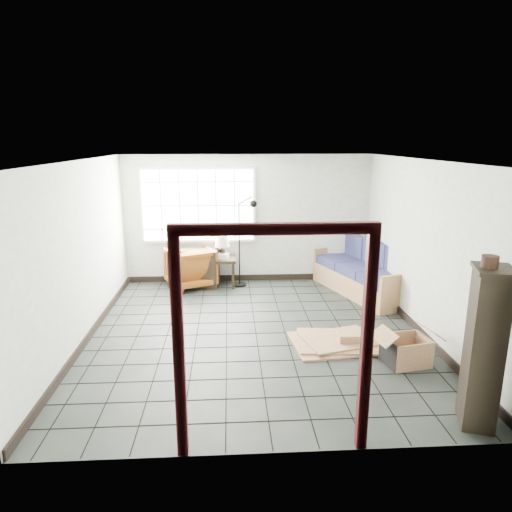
{
  "coord_description": "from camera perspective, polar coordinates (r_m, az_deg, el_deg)",
  "views": [
    {
      "loc": [
        -0.39,
        -6.45,
        2.88
      ],
      "look_at": [
        0.02,
        0.3,
        1.15
      ],
      "focal_mm": 32.0,
      "sensor_mm": 36.0,
      "label": 1
    }
  ],
  "objects": [
    {
      "name": "ground",
      "position": [
        7.08,
        -0.01,
        -9.66
      ],
      "size": [
        5.5,
        5.5,
        0.0
      ],
      "primitive_type": "plane",
      "color": "black",
      "rests_on": "ground"
    },
    {
      "name": "room_shell",
      "position": [
        6.6,
        -0.03,
        3.88
      ],
      "size": [
        5.02,
        5.52,
        2.61
      ],
      "color": "#A6ABA4",
      "rests_on": "ground"
    },
    {
      "name": "window_panel",
      "position": [
        9.26,
        -7.25,
        6.3
      ],
      "size": [
        2.32,
        0.08,
        1.52
      ],
      "color": "silver",
      "rests_on": "ground"
    },
    {
      "name": "doorway_trim",
      "position": [
        4.06,
        2.28,
        -7.32
      ],
      "size": [
        1.8,
        0.08,
        2.2
      ],
      "color": "#330B0E",
      "rests_on": "ground"
    },
    {
      "name": "futon_sofa",
      "position": [
        9.02,
        13.49,
        -2.26
      ],
      "size": [
        1.55,
        2.41,
        1.0
      ],
      "rotation": [
        0.0,
        0.0,
        0.33
      ],
      "color": "olive",
      "rests_on": "ground"
    },
    {
      "name": "armchair",
      "position": [
        9.22,
        -8.25,
        -1.17
      ],
      "size": [
        1.1,
        1.08,
        0.87
      ],
      "primitive_type": "imported",
      "rotation": [
        0.0,
        0.0,
        3.57
      ],
      "color": "brown",
      "rests_on": "ground"
    },
    {
      "name": "side_table",
      "position": [
        9.17,
        -4.21,
        -0.85
      ],
      "size": [
        0.54,
        0.54,
        0.58
      ],
      "rotation": [
        0.0,
        0.0,
        -0.01
      ],
      "color": "black",
      "rests_on": "ground"
    },
    {
      "name": "table_lamp",
      "position": [
        9.12,
        -4.26,
        1.74
      ],
      "size": [
        0.38,
        0.38,
        0.45
      ],
      "rotation": [
        0.0,
        0.0,
        -0.37
      ],
      "color": "black",
      "rests_on": "side_table"
    },
    {
      "name": "projector",
      "position": [
        9.11,
        -4.32,
        0.01
      ],
      "size": [
        0.31,
        0.27,
        0.09
      ],
      "rotation": [
        0.0,
        0.0,
        -0.27
      ],
      "color": "silver",
      "rests_on": "side_table"
    },
    {
      "name": "floor_lamp",
      "position": [
        9.06,
        -1.26,
        2.17
      ],
      "size": [
        0.56,
        0.36,
        1.81
      ],
      "rotation": [
        0.0,
        0.0,
        0.38
      ],
      "color": "black",
      "rests_on": "ground"
    },
    {
      "name": "console_shelf",
      "position": [
        9.23,
        -7.78,
        -1.5
      ],
      "size": [
        1.03,
        0.55,
        0.76
      ],
      "rotation": [
        0.0,
        0.0,
        -0.18
      ],
      "color": "black",
      "rests_on": "ground"
    },
    {
      "name": "tall_shelf",
      "position": [
        5.19,
        26.62,
        -10.16
      ],
      "size": [
        0.48,
        0.55,
        1.69
      ],
      "rotation": [
        0.0,
        0.0,
        -0.32
      ],
      "color": "black",
      "rests_on": "ground"
    },
    {
      "name": "pot",
      "position": [
        4.87,
        27.21,
        -0.65
      ],
      "size": [
        0.21,
        0.21,
        0.12
      ],
      "rotation": [
        0.0,
        0.0,
        0.37
      ],
      "color": "black",
      "rests_on": "tall_shelf"
    },
    {
      "name": "open_box",
      "position": [
        6.45,
        18.25,
        -11.16
      ],
      "size": [
        0.95,
        0.58,
        0.5
      ],
      "rotation": [
        0.0,
        0.0,
        0.19
      ],
      "color": "brown",
      "rests_on": "ground"
    },
    {
      "name": "cardboard_pile",
      "position": [
        6.83,
        10.54,
        -10.36
      ],
      "size": [
        1.43,
        1.08,
        0.2
      ],
      "rotation": [
        0.0,
        0.0,
        0.05
      ],
      "color": "brown",
      "rests_on": "ground"
    }
  ]
}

